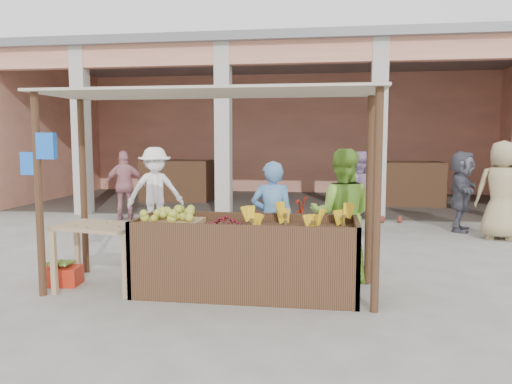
% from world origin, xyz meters
% --- Properties ---
extents(ground, '(60.00, 60.00, 0.00)m').
position_xyz_m(ground, '(0.00, 0.00, 0.00)').
color(ground, slate).
rests_on(ground, ground).
extents(market_building, '(14.40, 6.40, 4.20)m').
position_xyz_m(market_building, '(0.05, 8.93, 2.70)').
color(market_building, '#ED997C').
rests_on(market_building, ground).
extents(fruit_stall, '(2.60, 0.95, 0.80)m').
position_xyz_m(fruit_stall, '(0.50, 0.00, 0.40)').
color(fruit_stall, '#533521').
rests_on(fruit_stall, ground).
extents(stall_awning, '(4.09, 1.35, 2.39)m').
position_xyz_m(stall_awning, '(-0.01, 0.06, 1.98)').
color(stall_awning, '#533521').
rests_on(stall_awning, ground).
extents(banana_heap, '(1.19, 0.65, 0.22)m').
position_xyz_m(banana_heap, '(1.08, 0.03, 0.91)').
color(banana_heap, gold).
rests_on(banana_heap, fruit_stall).
extents(melon_tray, '(0.70, 0.60, 0.19)m').
position_xyz_m(melon_tray, '(-0.41, -0.03, 0.89)').
color(melon_tray, tan).
rests_on(melon_tray, fruit_stall).
extents(berry_heap, '(0.40, 0.33, 0.13)m').
position_xyz_m(berry_heap, '(0.25, -0.04, 0.86)').
color(berry_heap, maroon).
rests_on(berry_heap, fruit_stall).
extents(side_table, '(1.10, 0.84, 0.80)m').
position_xyz_m(side_table, '(-1.29, -0.12, 0.66)').
color(side_table, tan).
rests_on(side_table, ground).
extents(papaya_pile, '(0.68, 0.39, 0.20)m').
position_xyz_m(papaya_pile, '(-1.29, -0.12, 0.90)').
color(papaya_pile, '#46832B').
rests_on(papaya_pile, side_table).
extents(red_crate, '(0.48, 0.37, 0.23)m').
position_xyz_m(red_crate, '(-1.86, -0.02, 0.12)').
color(red_crate, red).
rests_on(red_crate, ground).
extents(plantain_bundle, '(0.36, 0.25, 0.07)m').
position_xyz_m(plantain_bundle, '(-1.86, -0.02, 0.27)').
color(plantain_bundle, olive).
rests_on(plantain_bundle, red_crate).
extents(produce_sacks, '(0.85, 0.52, 0.64)m').
position_xyz_m(produce_sacks, '(2.79, 5.35, 0.32)').
color(produce_sacks, maroon).
rests_on(produce_sacks, ground).
extents(vendor_blue, '(0.63, 0.48, 1.65)m').
position_xyz_m(vendor_blue, '(0.72, 0.74, 0.82)').
color(vendor_blue, '#598FCB').
rests_on(vendor_blue, ground).
extents(vendor_green, '(0.89, 0.55, 1.80)m').
position_xyz_m(vendor_green, '(1.62, 0.78, 0.90)').
color(vendor_green, '#84C03B').
rests_on(vendor_green, ground).
extents(motorcycle, '(1.01, 1.95, 0.97)m').
position_xyz_m(motorcycle, '(0.58, 1.94, 0.49)').
color(motorcycle, '#A5200D').
rests_on(motorcycle, ground).
extents(shopper_a, '(1.29, 1.08, 1.81)m').
position_xyz_m(shopper_a, '(-1.88, 3.48, 0.90)').
color(shopper_a, white).
rests_on(shopper_a, ground).
extents(shopper_b, '(1.11, 0.85, 1.67)m').
position_xyz_m(shopper_b, '(-3.15, 5.00, 0.83)').
color(shopper_b, '#C27981').
rests_on(shopper_b, ground).
extents(shopper_c, '(1.07, 0.81, 2.00)m').
position_xyz_m(shopper_c, '(4.54, 3.84, 1.00)').
color(shopper_c, tan).
rests_on(shopper_c, ground).
extents(shopper_d, '(1.05, 1.67, 1.68)m').
position_xyz_m(shopper_d, '(4.05, 4.60, 0.84)').
color(shopper_d, '#4F4F5E').
rests_on(shopper_d, ground).
extents(shopper_f, '(0.87, 0.52, 1.74)m').
position_xyz_m(shopper_f, '(2.00, 3.94, 0.87)').
color(shopper_f, '#9C7DA7').
rests_on(shopper_f, ground).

